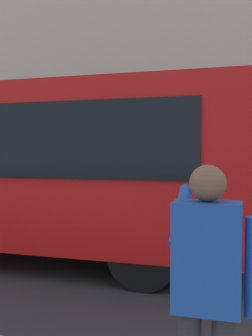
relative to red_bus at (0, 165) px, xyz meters
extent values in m
plane|color=#2B2B2D|center=(-2.89, -0.33, -1.68)|extent=(60.00, 60.00, 0.00)
cube|color=beige|center=(-2.89, -7.13, 4.32)|extent=(28.00, 0.80, 12.00)
cube|color=red|center=(-0.02, -0.01, 0.02)|extent=(9.00, 2.50, 2.60)
cylinder|color=black|center=(-3.02, -1.11, -1.18)|extent=(1.00, 0.28, 1.00)
cylinder|color=black|center=(-3.02, 1.09, -1.18)|extent=(1.00, 0.28, 1.00)
cube|color=#1E4CAD|center=(-4.18, 4.08, -0.38)|extent=(0.40, 0.24, 0.66)
sphere|color=brown|center=(-4.18, 4.08, 0.06)|extent=(0.22, 0.22, 0.22)
cylinder|color=#1E4CAD|center=(-4.00, 3.92, -0.16)|extent=(0.09, 0.48, 0.37)
cube|color=black|center=(-4.08, 3.78, 0.04)|extent=(0.07, 0.01, 0.14)
camera|label=1|loc=(-4.40, 6.50, 0.24)|focal=43.25mm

